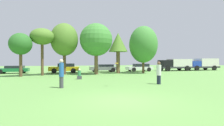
% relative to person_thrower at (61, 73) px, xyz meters
% --- Properties ---
extents(ground_plane, '(120.00, 120.00, 0.00)m').
position_rel_person_thrower_xyz_m(ground_plane, '(2.60, -4.43, -0.97)').
color(ground_plane, '#5B8E42').
extents(person_thrower, '(0.30, 0.30, 1.86)m').
position_rel_person_thrower_xyz_m(person_thrower, '(0.00, 0.00, 0.00)').
color(person_thrower, '#3F3F47').
rests_on(person_thrower, ground).
extents(person_catcher, '(0.35, 0.35, 1.71)m').
position_rel_person_thrower_xyz_m(person_catcher, '(7.04, -0.01, -0.10)').
color(person_catcher, '#191E33').
rests_on(person_catcher, ground).
extents(frisbee, '(0.24, 0.24, 0.10)m').
position_rel_person_thrower_xyz_m(frisbee, '(3.62, -0.39, 0.62)').
color(frisbee, orange).
extents(bystander_sitting, '(0.42, 0.35, 1.01)m').
position_rel_person_thrower_xyz_m(bystander_sitting, '(1.58, 5.19, -0.55)').
color(bystander_sitting, '#3F3F47').
rests_on(bystander_sitting, ground).
extents(tree_0, '(2.43, 2.43, 4.87)m').
position_rel_person_thrower_xyz_m(tree_0, '(-4.50, 9.74, 2.64)').
color(tree_0, brown).
rests_on(tree_0, ground).
extents(tree_1, '(2.79, 2.79, 5.66)m').
position_rel_person_thrower_xyz_m(tree_1, '(-2.35, 10.70, 3.64)').
color(tree_1, brown).
rests_on(tree_1, ground).
extents(tree_2, '(3.50, 3.50, 6.63)m').
position_rel_person_thrower_xyz_m(tree_2, '(0.21, 11.73, 3.53)').
color(tree_2, brown).
rests_on(tree_2, ground).
extents(tree_3, '(4.25, 4.25, 6.64)m').
position_rel_person_thrower_xyz_m(tree_3, '(4.21, 10.80, 3.52)').
color(tree_3, brown).
rests_on(tree_3, ground).
extents(tree_4, '(2.67, 2.67, 5.74)m').
position_rel_person_thrower_xyz_m(tree_4, '(7.56, 11.89, 3.31)').
color(tree_4, brown).
rests_on(tree_4, ground).
extents(tree_5, '(4.04, 4.04, 6.74)m').
position_rel_person_thrower_xyz_m(tree_5, '(11.12, 11.18, 3.14)').
color(tree_5, brown).
rests_on(tree_5, ground).
extents(parked_car_green, '(4.19, 1.90, 1.09)m').
position_rel_person_thrower_xyz_m(parked_car_green, '(-6.76, 15.64, -0.38)').
color(parked_car_green, '#196633').
rests_on(parked_car_green, ground).
extents(parked_car_yellow, '(4.30, 2.03, 1.38)m').
position_rel_person_thrower_xyz_m(parked_car_yellow, '(0.21, 15.09, -0.24)').
color(parked_car_yellow, gold).
rests_on(parked_car_yellow, ground).
extents(parked_car_grey, '(4.38, 1.97, 1.21)m').
position_rel_person_thrower_xyz_m(parked_car_grey, '(6.33, 15.57, -0.31)').
color(parked_car_grey, slate).
rests_on(parked_car_grey, ground).
extents(parked_car_white, '(4.37, 2.05, 1.28)m').
position_rel_person_thrower_xyz_m(parked_car_white, '(12.60, 15.66, -0.29)').
color(parked_car_white, silver).
rests_on(parked_car_white, ground).
extents(delivery_truck_black, '(6.24, 2.43, 2.09)m').
position_rel_person_thrower_xyz_m(delivery_truck_black, '(19.39, 15.44, 0.24)').
color(delivery_truck_black, '#2D2D33').
rests_on(delivery_truck_black, ground).
extents(delivery_truck_blue, '(6.29, 2.44, 2.22)m').
position_rel_person_thrower_xyz_m(delivery_truck_blue, '(25.62, 15.64, 0.26)').
color(delivery_truck_blue, '#2D2D33').
rests_on(delivery_truck_blue, ground).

